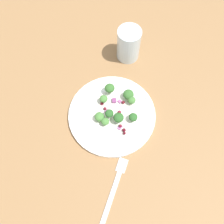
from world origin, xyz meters
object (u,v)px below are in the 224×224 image
plate (112,115)px  broccoli_floret_1 (133,117)px  fork (114,189)px  broccoli_floret_2 (99,117)px  water_glass (129,44)px  broccoli_floret_0 (105,121)px

plate → broccoli_floret_1: bearing=156.6°
plate → fork: bearing=84.5°
broccoli_floret_2 → fork: broccoli_floret_2 is taller
broccoli_floret_1 → plate: bearing=-23.4°
plate → water_glass: water_glass is taller
fork → broccoli_floret_1: bearing=-112.7°
broccoli_floret_1 → fork: bearing=67.3°
plate → broccoli_floret_2: size_ratio=9.14×
broccoli_floret_1 → fork: broccoli_floret_1 is taller
broccoli_floret_2 → water_glass: 23.40cm
plate → fork: (1.87, 19.53, -0.61)cm
broccoli_floret_0 → fork: (-0.24, 17.01, -2.54)cm
broccoli_floret_0 → water_glass: (-9.30, -22.18, 2.41)cm
plate → fork: size_ratio=1.36×
broccoli_floret_1 → water_glass: 22.15cm
water_glass → broccoli_floret_2: bearing=62.7°
plate → fork: 19.63cm
water_glass → fork: bearing=77.0°
plate → broccoli_floret_2: 4.13cm
broccoli_floret_0 → water_glass: 24.17cm
broccoli_floret_1 → broccoli_floret_2: size_ratio=0.90×
broccoli_floret_0 → water_glass: bearing=-112.7°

